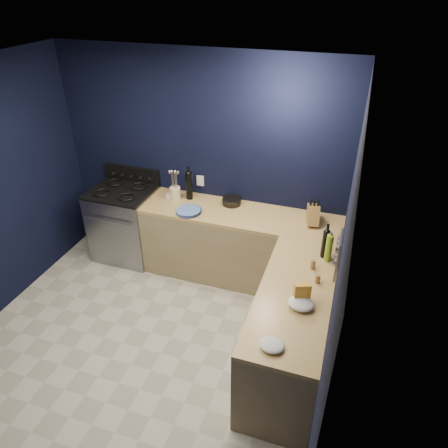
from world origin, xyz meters
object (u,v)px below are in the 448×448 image
at_px(gas_range, 126,224).
at_px(crouton_bag, 302,293).
at_px(knife_block, 313,215).
at_px(plate_stack, 188,211).
at_px(utensil_crock, 175,193).

height_order(gas_range, crouton_bag, crouton_bag).
height_order(gas_range, knife_block, knife_block).
bearing_deg(plate_stack, knife_block, 8.65).
height_order(plate_stack, utensil_crock, utensil_crock).
bearing_deg(gas_range, utensil_crock, 7.75).
xyz_separation_m(gas_range, crouton_bag, (2.43, -1.25, 0.54)).
distance_m(gas_range, knife_block, 2.40).
distance_m(knife_block, crouton_bag, 1.30).
distance_m(utensil_crock, knife_block, 1.65).
bearing_deg(crouton_bag, knife_block, 74.06).
xyz_separation_m(plate_stack, utensil_crock, (-0.27, 0.25, 0.06)).
distance_m(utensil_crock, crouton_bag, 2.20).
bearing_deg(knife_block, plate_stack, 176.34).
xyz_separation_m(plate_stack, knife_block, (1.37, 0.21, 0.09)).
distance_m(plate_stack, knife_block, 1.39).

